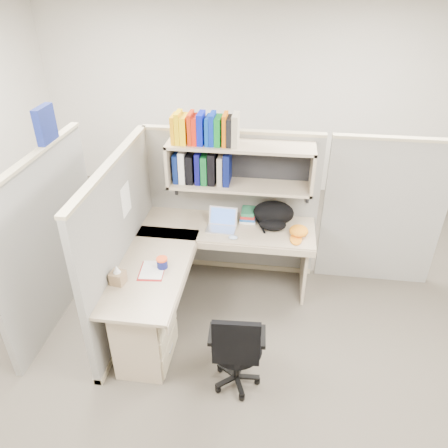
# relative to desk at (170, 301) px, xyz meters

# --- Properties ---
(ground) EXTENTS (6.00, 6.00, 0.00)m
(ground) POSITION_rel_desk_xyz_m (0.41, 0.29, -0.44)
(ground) COLOR #39342C
(ground) RESTS_ON ground
(room_shell) EXTENTS (6.00, 6.00, 6.00)m
(room_shell) POSITION_rel_desk_xyz_m (0.41, 0.29, 1.18)
(room_shell) COLOR beige
(room_shell) RESTS_ON ground
(cubicle) EXTENTS (3.79, 1.84, 1.95)m
(cubicle) POSITION_rel_desk_xyz_m (0.04, 0.74, 0.47)
(cubicle) COLOR slate
(cubicle) RESTS_ON ground
(desk) EXTENTS (1.74, 1.75, 0.73)m
(desk) POSITION_rel_desk_xyz_m (0.00, 0.00, 0.00)
(desk) COLOR gray
(desk) RESTS_ON ground
(laptop) EXTENTS (0.30, 0.30, 0.21)m
(laptop) POSITION_rel_desk_xyz_m (0.35, 0.79, 0.39)
(laptop) COLOR silver
(laptop) RESTS_ON desk
(backpack) EXTENTS (0.43, 0.34, 0.24)m
(backpack) POSITION_rel_desk_xyz_m (0.86, 0.93, 0.41)
(backpack) COLOR black
(backpack) RESTS_ON desk
(orange_cap) EXTENTS (0.23, 0.25, 0.10)m
(orange_cap) POSITION_rel_desk_xyz_m (1.11, 0.79, 0.34)
(orange_cap) COLOR orange
(orange_cap) RESTS_ON desk
(snack_canister) EXTENTS (0.10, 0.10, 0.10)m
(snack_canister) POSITION_rel_desk_xyz_m (-0.07, 0.11, 0.34)
(snack_canister) COLOR #0F1557
(snack_canister) RESTS_ON desk
(tissue_box) EXTENTS (0.12, 0.12, 0.17)m
(tissue_box) POSITION_rel_desk_xyz_m (-0.38, -0.15, 0.38)
(tissue_box) COLOR #907352
(tissue_box) RESTS_ON desk
(mouse) EXTENTS (0.10, 0.08, 0.03)m
(mouse) POSITION_rel_desk_xyz_m (0.49, 0.64, 0.31)
(mouse) COLOR #99B3D9
(mouse) RESTS_ON desk
(paper_cup) EXTENTS (0.08, 0.08, 0.10)m
(paper_cup) POSITION_rel_desk_xyz_m (0.39, 1.00, 0.34)
(paper_cup) COLOR white
(paper_cup) RESTS_ON desk
(book_stack) EXTENTS (0.17, 0.22, 0.11)m
(book_stack) POSITION_rel_desk_xyz_m (0.60, 1.03, 0.34)
(book_stack) COLOR gray
(book_stack) RESTS_ON desk
(loose_paper) EXTENTS (0.22, 0.28, 0.00)m
(loose_paper) POSITION_rel_desk_xyz_m (-0.15, 0.06, 0.29)
(loose_paper) COLOR white
(loose_paper) RESTS_ON desk
(task_chair) EXTENTS (0.45, 0.42, 0.86)m
(task_chair) POSITION_rel_desk_xyz_m (0.65, -0.47, -0.14)
(task_chair) COLOR black
(task_chair) RESTS_ON ground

